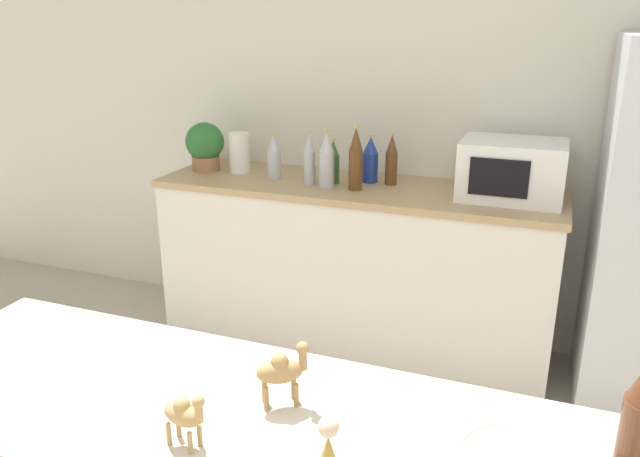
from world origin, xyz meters
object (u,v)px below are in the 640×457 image
Objects in this scene: wise_man_figurine_crimson at (328,456)px; camel_figurine at (184,413)px; back_bottle_2 at (309,159)px; camel_figurine_second at (282,370)px; potted_plant at (205,145)px; paper_towel_roll at (239,153)px; back_bottle_3 at (391,160)px; back_bottle_1 at (333,162)px; back_bottle_4 at (356,159)px; microwave at (512,170)px; back_bottle_5 at (274,157)px; back_bottle_0 at (370,160)px; back_bottle_6 at (326,160)px.

camel_figurine is at bearing -179.99° from wise_man_figurine_crimson.
back_bottle_2 is 1.87× the size of camel_figurine_second.
paper_towel_roll is (0.20, 0.03, -0.03)m from potted_plant.
back_bottle_3 is 2.10× the size of camel_figurine.
back_bottle_1 is (0.57, -0.04, 0.00)m from paper_towel_roll.
back_bottle_4 is at bearing 102.78° from camel_figurine_second.
microwave is 1.96× the size of back_bottle_5.
paper_towel_roll reaches higher than camel_figurine_second.
paper_towel_roll is at bearing 121.24° from wise_man_figurine_crimson.
paper_towel_roll is 0.74m from back_bottle_4.
microwave is 1.74× the size of back_bottle_2.
back_bottle_1 reaches higher than camel_figurine_second.
camel_figurine_second is (0.39, -2.03, -0.01)m from back_bottle_0.
wise_man_figurine_crimson is at bearing -58.76° from paper_towel_roll.
camel_figurine is (0.15, -2.21, -0.03)m from back_bottle_3.
back_bottle_3 is at bearing 3.14° from potted_plant.
back_bottle_6 is at bearing -172.54° from microwave.
back_bottle_1 is 0.79× the size of back_bottle_6.
back_bottle_5 is at bearing -15.30° from paper_towel_roll.
camel_figurine is at bearing -69.79° from back_bottle_5.
back_bottle_1 is at bearing -3.96° from paper_towel_roll.
back_bottle_1 is at bearing 4.70° from back_bottle_5.
camel_figurine is 0.30m from wise_man_figurine_crimson.
paper_towel_roll is 0.75× the size of back_bottle_6.
microwave is 0.75m from back_bottle_4.
back_bottle_5 is 2.25m from camel_figurine.
paper_towel_roll is 0.94× the size of back_bottle_1.
microwave is at bearing 78.31° from camel_figurine.
back_bottle_6 is (-0.90, -0.12, 0.00)m from microwave.
wise_man_figurine_crimson is at bearing -75.57° from back_bottle_0.
back_bottle_5 is 0.83× the size of back_bottle_6.
camel_figurine_second is at bearing -60.02° from paper_towel_roll.
potted_plant is at bearing 119.62° from camel_figurine.
microwave is at bearing 8.71° from back_bottle_4.
back_bottle_2 is at bearing -174.75° from microwave.
microwave is 1.47× the size of back_bottle_4.
back_bottle_1 is 0.30m from back_bottle_3.
back_bottle_3 is (0.12, -0.01, 0.01)m from back_bottle_0.
microwave is 3.73× the size of camel_figurine.
potted_plant is 1.92× the size of wise_man_figurine_crimson.
microwave is 1.01m from back_bottle_2.
back_bottle_6 is at bearing -13.63° from back_bottle_2.
back_bottle_0 reaches higher than paper_towel_roll.
back_bottle_4 is at bearing -6.45° from potted_plant.
microwave reaches higher than back_bottle_5.
back_bottle_5 is 1.91× the size of camel_figurine.
back_bottle_6 is 2.00× the size of camel_figurine_second.
back_bottle_1 is 0.33m from back_bottle_5.
back_bottle_3 is 1.10× the size of back_bottle_5.
back_bottle_0 is (0.95, 0.07, -0.02)m from potted_plant.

